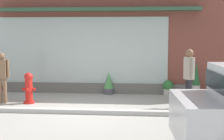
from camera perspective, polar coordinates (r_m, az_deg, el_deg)
The scene contains 9 objects.
ground_plane at distance 9.36m, azimuth -4.68°, elevation -7.04°, with size 60.00×60.00×0.00m, color #9E9B93.
curb_strip at distance 9.15m, azimuth -4.90°, elevation -6.96°, with size 14.00×0.24×0.12m, color #B2B2AD.
storefront at distance 12.27m, azimuth -2.21°, elevation 8.65°, with size 14.00×0.81×5.46m.
fire_hydrant at distance 10.67m, azimuth -13.84°, elevation -2.93°, with size 0.41×0.37×0.95m.
pedestrian_with_handbag at distance 10.87m, azimuth -18.15°, elevation -0.72°, with size 0.63×0.22×1.56m.
pedestrian_passerby at distance 9.85m, azimuth 12.83°, elevation -0.64°, with size 0.30×0.42×1.70m.
potted_plant_window_right at distance 11.91m, azimuth 13.99°, elevation -1.61°, with size 0.28×0.28×1.18m.
potted_plant_window_left at distance 11.94m, azimuth 9.42°, elevation -2.88°, with size 0.36×0.36×0.52m.
potted_plant_trailing_edge at distance 12.00m, azimuth -0.58°, elevation -2.31°, with size 0.37×0.37×0.77m.
Camera 1 is at (1.61, -8.97, 2.13)m, focal length 54.30 mm.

